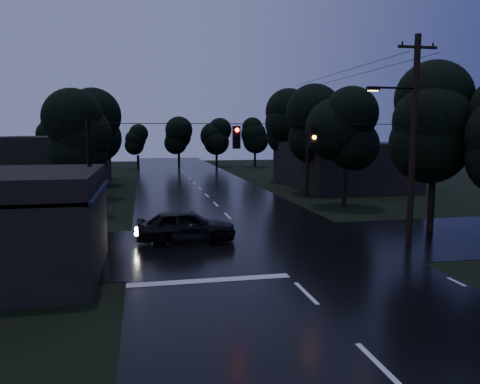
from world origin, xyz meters
name	(u,v)px	position (x,y,z in m)	size (l,w,h in m)	color
ground	(378,365)	(0.00, 0.00, 0.00)	(160.00, 160.00, 0.00)	black
main_road	(207,196)	(0.00, 30.00, 0.00)	(12.00, 120.00, 0.02)	black
cross_street	(257,245)	(0.00, 12.00, 0.00)	(60.00, 9.00, 0.02)	black
building_far_right	(341,165)	(14.00, 34.00, 2.20)	(10.00, 14.00, 4.40)	black
building_far_left	(54,162)	(-14.00, 40.00, 2.50)	(10.00, 16.00, 5.00)	black
utility_pole_main	(412,136)	(7.41, 11.00, 5.26)	(3.50, 0.30, 10.00)	black
utility_pole_far	(307,151)	(8.30, 28.00, 3.88)	(2.00, 0.30, 7.50)	black
anchor_pole_left	(91,190)	(-7.50, 11.00, 3.00)	(0.18, 0.18, 6.00)	black
span_signals	(275,136)	(0.56, 10.99, 5.24)	(15.00, 0.37, 1.12)	black
tree_corner_near	(435,121)	(10.00, 13.00, 5.99)	(4.48, 4.48, 9.44)	black
tree_left_a	(83,135)	(-9.00, 22.00, 5.24)	(3.92, 3.92, 8.26)	black
tree_left_b	(87,130)	(-9.60, 30.00, 5.62)	(4.20, 4.20, 8.85)	black
tree_left_c	(92,126)	(-10.20, 40.00, 5.99)	(4.48, 4.48, 9.44)	black
tree_right_a	(346,129)	(9.00, 22.00, 5.62)	(4.20, 4.20, 8.85)	black
tree_right_b	(314,126)	(9.60, 30.00, 5.99)	(4.48, 4.48, 9.44)	black
tree_right_c	(287,123)	(10.20, 40.00, 6.37)	(4.76, 4.76, 10.03)	black
car	(186,226)	(-3.28, 13.29, 0.83)	(1.96, 4.88, 1.66)	black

